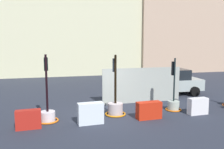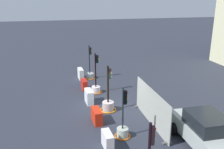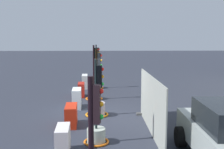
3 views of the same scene
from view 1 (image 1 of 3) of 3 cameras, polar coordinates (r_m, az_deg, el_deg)
name	(u,v)px [view 1 (image 1 of 3)]	position (r m, az deg, el deg)	size (l,w,h in m)	color
ground_plane	(114,114)	(12.06, 0.57, -9.24)	(120.00, 120.00, 0.00)	#292D39
traffic_light_1	(48,112)	(11.29, -14.73, -8.33)	(0.94, 0.94, 2.97)	silver
traffic_light_2	(115,106)	(11.89, 0.78, -7.38)	(1.00, 1.00, 2.89)	#BBABAA
traffic_light_3	(173,102)	(13.07, 14.08, -6.13)	(0.82, 0.82, 2.69)	#A9B4A4
construction_barrier_1	(28,119)	(10.61, -18.84, -9.85)	(1.01, 0.42, 0.78)	#B22017
construction_barrier_2	(91,113)	(10.66, -5.01, -8.98)	(1.11, 0.48, 0.92)	silver
construction_barrier_3	(149,110)	(11.44, 8.55, -8.22)	(1.16, 0.49, 0.78)	red
construction_barrier_4	(198,106)	(12.68, 19.28, -6.95)	(0.99, 0.43, 0.80)	silver
car_silver_hatchback	(171,82)	(16.81, 13.50, -1.70)	(4.09, 2.20, 1.68)	#A7B3AF
building_main_facade	(68,20)	(28.26, -10.11, 12.33)	(18.38, 6.93, 11.65)	beige
building_corner_block	(181,17)	(32.45, 15.66, 12.83)	(13.20, 7.76, 13.10)	tan
site_fence_panel	(142,86)	(14.26, 7.02, -2.64)	(4.70, 0.50, 2.02)	#A1A69C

